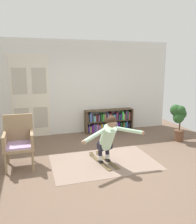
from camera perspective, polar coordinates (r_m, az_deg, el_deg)
ground_plane at (r=5.12m, az=2.28°, el=-12.93°), size 7.20×7.20×0.00m
back_wall at (r=7.20m, az=-4.49°, el=6.15°), size 6.00×0.10×2.90m
double_door at (r=7.00m, az=-16.70°, el=3.73°), size 1.22×0.05×2.45m
rug at (r=5.21m, az=1.44°, el=-12.43°), size 2.31×1.52×0.01m
bookshelf at (r=7.43m, az=2.73°, el=-2.45°), size 1.59×0.30×0.73m
wicker_chair at (r=5.11m, az=-19.34°, el=-6.66°), size 0.60×0.60×1.10m
potted_plant at (r=6.77m, az=19.67°, el=-1.21°), size 0.53×0.46×1.06m
skis_pair at (r=5.23m, az=1.27°, el=-12.11°), size 0.43×1.01×0.07m
person_skier at (r=4.83m, az=2.53°, el=-6.17°), size 1.45×0.74×1.06m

